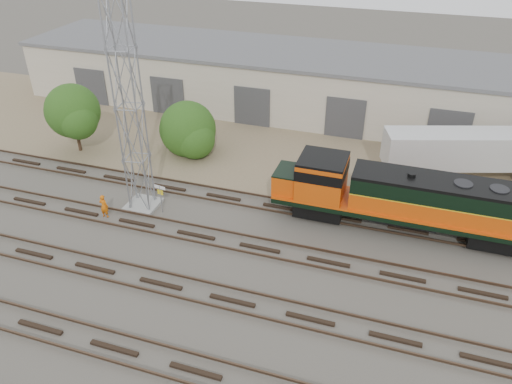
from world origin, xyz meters
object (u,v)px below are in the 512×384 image
(worker, at_px, (104,206))
(semi_trailer, at_px, (474,150))
(signal_tower, at_px, (130,110))
(locomotive, at_px, (402,198))

(worker, height_order, semi_trailer, semi_trailer)
(semi_trailer, bearing_deg, signal_tower, -170.78)
(worker, bearing_deg, semi_trailer, -149.19)
(locomotive, height_order, signal_tower, signal_tower)
(signal_tower, xyz_separation_m, worker, (-1.65, -1.84, -5.87))
(signal_tower, xyz_separation_m, semi_trailer, (20.22, 10.35, -4.39))
(locomotive, xyz_separation_m, worker, (-17.61, -4.39, -1.42))
(locomotive, bearing_deg, worker, -166.01)
(signal_tower, height_order, worker, signal_tower)
(locomotive, bearing_deg, semi_trailer, 61.45)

